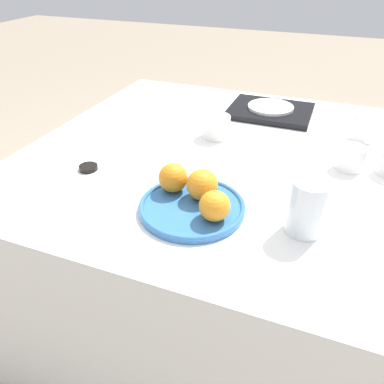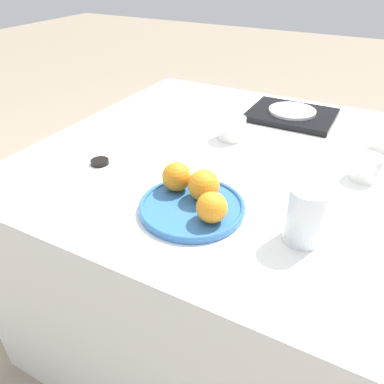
{
  "view_description": "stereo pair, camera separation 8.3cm",
  "coord_description": "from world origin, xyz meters",
  "px_view_note": "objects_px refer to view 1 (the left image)",
  "views": [
    {
      "loc": [
        0.28,
        -0.96,
        1.21
      ],
      "look_at": [
        0.02,
        -0.31,
        0.76
      ],
      "focal_mm": 35.0,
      "sensor_mm": 36.0,
      "label": 1
    },
    {
      "loc": [
        0.35,
        -0.92,
        1.21
      ],
      "look_at": [
        0.02,
        -0.31,
        0.76
      ],
      "focal_mm": 35.0,
      "sensor_mm": 36.0,
      "label": 2
    }
  ],
  "objects_px": {
    "fruit_platter": "(192,207)",
    "orange_0": "(173,178)",
    "serving_tray": "(270,111)",
    "water_glass": "(307,207)",
    "cup_1": "(350,158)",
    "orange_1": "(202,185)",
    "cup_0": "(216,127)",
    "side_plate": "(271,107)",
    "soy_dish": "(88,168)",
    "orange_2": "(215,206)",
    "cup_3": "(364,128)"
  },
  "relations": [
    {
      "from": "fruit_platter",
      "to": "orange_0",
      "type": "relative_size",
      "value": 3.48
    },
    {
      "from": "serving_tray",
      "to": "water_glass",
      "type": "bearing_deg",
      "value": -72.83
    },
    {
      "from": "water_glass",
      "to": "cup_1",
      "type": "height_order",
      "value": "water_glass"
    },
    {
      "from": "orange_1",
      "to": "cup_0",
      "type": "bearing_deg",
      "value": 102.99
    },
    {
      "from": "cup_0",
      "to": "side_plate",
      "type": "bearing_deg",
      "value": 65.05
    },
    {
      "from": "orange_0",
      "to": "serving_tray",
      "type": "height_order",
      "value": "orange_0"
    },
    {
      "from": "water_glass",
      "to": "serving_tray",
      "type": "xyz_separation_m",
      "value": [
        -0.2,
        0.64,
        -0.05
      ]
    },
    {
      "from": "cup_1",
      "to": "soy_dish",
      "type": "bearing_deg",
      "value": -158.14
    },
    {
      "from": "fruit_platter",
      "to": "serving_tray",
      "type": "height_order",
      "value": "same"
    },
    {
      "from": "serving_tray",
      "to": "soy_dish",
      "type": "relative_size",
      "value": 5.74
    },
    {
      "from": "serving_tray",
      "to": "soy_dish",
      "type": "bearing_deg",
      "value": -122.85
    },
    {
      "from": "fruit_platter",
      "to": "orange_2",
      "type": "height_order",
      "value": "orange_2"
    },
    {
      "from": "side_plate",
      "to": "cup_0",
      "type": "bearing_deg",
      "value": -114.95
    },
    {
      "from": "water_glass",
      "to": "cup_3",
      "type": "height_order",
      "value": "water_glass"
    },
    {
      "from": "serving_tray",
      "to": "side_plate",
      "type": "xyz_separation_m",
      "value": [
        0.0,
        0.0,
        0.02
      ]
    },
    {
      "from": "orange_0",
      "to": "serving_tray",
      "type": "relative_size",
      "value": 0.24
    },
    {
      "from": "fruit_platter",
      "to": "cup_3",
      "type": "distance_m",
      "value": 0.65
    },
    {
      "from": "orange_1",
      "to": "fruit_platter",
      "type": "bearing_deg",
      "value": -105.89
    },
    {
      "from": "water_glass",
      "to": "orange_1",
      "type": "bearing_deg",
      "value": 175.2
    },
    {
      "from": "orange_0",
      "to": "cup_1",
      "type": "relative_size",
      "value": 0.94
    },
    {
      "from": "orange_1",
      "to": "water_glass",
      "type": "distance_m",
      "value": 0.24
    },
    {
      "from": "orange_0",
      "to": "soy_dish",
      "type": "xyz_separation_m",
      "value": [
        -0.26,
        0.03,
        -0.04
      ]
    },
    {
      "from": "cup_0",
      "to": "cup_3",
      "type": "relative_size",
      "value": 1.13
    },
    {
      "from": "orange_2",
      "to": "serving_tray",
      "type": "relative_size",
      "value": 0.23
    },
    {
      "from": "side_plate",
      "to": "orange_1",
      "type": "bearing_deg",
      "value": -93.44
    },
    {
      "from": "fruit_platter",
      "to": "water_glass",
      "type": "xyz_separation_m",
      "value": [
        0.25,
        0.02,
        0.05
      ]
    },
    {
      "from": "orange_2",
      "to": "side_plate",
      "type": "bearing_deg",
      "value": 91.21
    },
    {
      "from": "orange_0",
      "to": "water_glass",
      "type": "bearing_deg",
      "value": -4.8
    },
    {
      "from": "cup_1",
      "to": "cup_3",
      "type": "relative_size",
      "value": 0.98
    },
    {
      "from": "fruit_platter",
      "to": "side_plate",
      "type": "relative_size",
      "value": 1.5
    },
    {
      "from": "side_plate",
      "to": "cup_3",
      "type": "xyz_separation_m",
      "value": [
        0.31,
        -0.12,
        0.01
      ]
    },
    {
      "from": "serving_tray",
      "to": "side_plate",
      "type": "bearing_deg",
      "value": 0.0
    },
    {
      "from": "fruit_platter",
      "to": "orange_1",
      "type": "height_order",
      "value": "orange_1"
    },
    {
      "from": "soy_dish",
      "to": "water_glass",
      "type": "bearing_deg",
      "value": -5.55
    },
    {
      "from": "side_plate",
      "to": "fruit_platter",
      "type": "bearing_deg",
      "value": -94.16
    },
    {
      "from": "cup_1",
      "to": "side_plate",
      "type": "bearing_deg",
      "value": 130.89
    },
    {
      "from": "cup_0",
      "to": "cup_1",
      "type": "bearing_deg",
      "value": -8.85
    },
    {
      "from": "cup_3",
      "to": "soy_dish",
      "type": "xyz_separation_m",
      "value": [
        -0.69,
        -0.47,
        -0.03
      ]
    },
    {
      "from": "fruit_platter",
      "to": "water_glass",
      "type": "bearing_deg",
      "value": 4.05
    },
    {
      "from": "fruit_platter",
      "to": "side_plate",
      "type": "bearing_deg",
      "value": 85.84
    },
    {
      "from": "serving_tray",
      "to": "cup_0",
      "type": "bearing_deg",
      "value": -114.95
    },
    {
      "from": "orange_1",
      "to": "soy_dish",
      "type": "xyz_separation_m",
      "value": [
        -0.34,
        0.04,
        -0.04
      ]
    },
    {
      "from": "fruit_platter",
      "to": "side_plate",
      "type": "height_order",
      "value": "side_plate"
    },
    {
      "from": "serving_tray",
      "to": "cup_1",
      "type": "distance_m",
      "value": 0.43
    },
    {
      "from": "water_glass",
      "to": "serving_tray",
      "type": "relative_size",
      "value": 0.42
    },
    {
      "from": "water_glass",
      "to": "side_plate",
      "type": "bearing_deg",
      "value": 107.17
    },
    {
      "from": "orange_2",
      "to": "water_glass",
      "type": "bearing_deg",
      "value": 14.18
    },
    {
      "from": "orange_0",
      "to": "cup_1",
      "type": "distance_m",
      "value": 0.49
    },
    {
      "from": "orange_2",
      "to": "serving_tray",
      "type": "xyz_separation_m",
      "value": [
        -0.01,
        0.69,
        -0.04
      ]
    },
    {
      "from": "cup_1",
      "to": "orange_0",
      "type": "bearing_deg",
      "value": -143.17
    }
  ]
}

